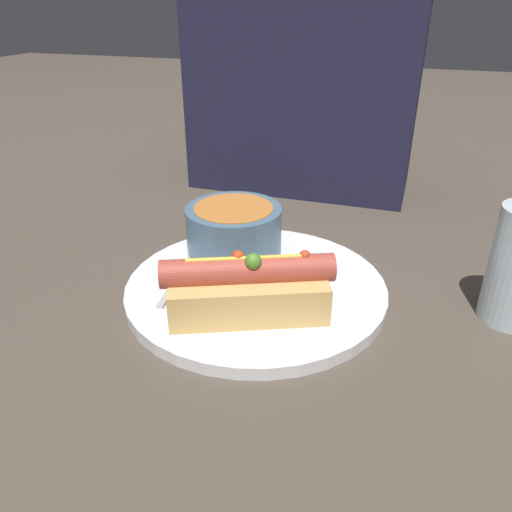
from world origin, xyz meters
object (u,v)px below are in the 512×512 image
Objects in this scene: seated_diner at (306,48)px; spoon at (191,257)px; hot_dog at (248,288)px; soup_bowl at (234,227)px.

spoon is at bearing -98.29° from seated_diner.
soup_bowl is (-0.06, 0.12, 0.01)m from hot_dog.
seated_diner reaches higher than soup_bowl.
hot_dog is at bearing -63.54° from soup_bowl.
soup_bowl is at bearing -56.07° from spoon.
soup_bowl is 0.35m from seated_diner.
hot_dog is 1.11× the size of spoon.
spoon is (-0.04, -0.04, -0.03)m from soup_bowl.
spoon is (-0.10, 0.08, -0.02)m from hot_dog.
spoon is at bearing -138.08° from soup_bowl.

